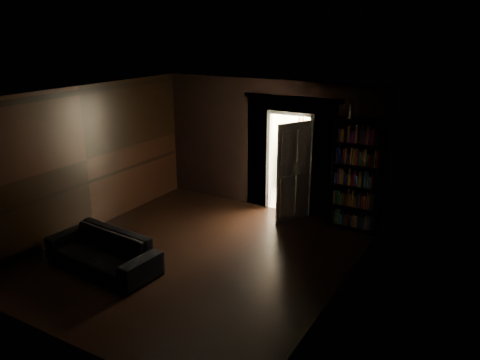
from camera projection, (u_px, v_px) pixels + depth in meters
The scene contains 9 objects.
ground at pixel (196, 256), 8.17m from camera, with size 5.50×5.50×0.00m, color black.
room_walls at pixel (227, 150), 8.53m from camera, with size 5.02×5.61×2.84m.
kitchen_alcove at pixel (309, 146), 10.74m from camera, with size 2.20×1.80×2.60m.
sofa at pixel (102, 246), 7.68m from camera, with size 2.04×0.88×0.78m, color black.
bookshelf at pixel (356, 175), 8.98m from camera, with size 0.90×0.32×2.20m, color black.
refrigerator at pixel (306, 159), 11.14m from camera, with size 0.74×0.68×1.65m, color white.
door at pixel (294, 173), 9.41m from camera, with size 0.85×0.05×2.05m, color white.
figurine at pixel (351, 111), 8.63m from camera, with size 0.09×0.09×0.27m, color white.
bottles at pixel (310, 121), 10.71m from camera, with size 0.62×0.08×0.25m, color black.
Camera 1 is at (4.34, -5.98, 3.80)m, focal length 35.00 mm.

